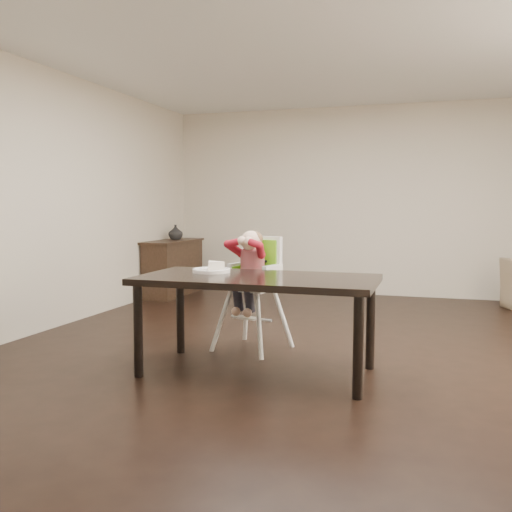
# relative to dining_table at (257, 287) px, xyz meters

# --- Properties ---
(ground) EXTENTS (7.00, 7.00, 0.00)m
(ground) POSITION_rel_dining_table_xyz_m (0.47, 0.67, -0.67)
(ground) COLOR black
(ground) RESTS_ON ground
(room_walls) EXTENTS (6.02, 7.02, 2.71)m
(room_walls) POSITION_rel_dining_table_xyz_m (0.47, 0.67, 1.18)
(room_walls) COLOR beige
(room_walls) RESTS_ON ground
(dining_table) EXTENTS (1.80, 0.90, 0.75)m
(dining_table) POSITION_rel_dining_table_xyz_m (0.00, 0.00, 0.00)
(dining_table) COLOR black
(dining_table) RESTS_ON ground
(high_chair) EXTENTS (0.55, 0.55, 1.07)m
(high_chair) POSITION_rel_dining_table_xyz_m (-0.25, 0.70, 0.08)
(high_chair) COLOR white
(high_chair) RESTS_ON ground
(plate) EXTENTS (0.40, 0.40, 0.09)m
(plate) POSITION_rel_dining_table_xyz_m (-0.43, 0.15, 0.11)
(plate) COLOR white
(plate) RESTS_ON dining_table
(sideboard) EXTENTS (0.44, 1.26, 0.79)m
(sideboard) POSITION_rel_dining_table_xyz_m (-2.31, 3.31, -0.27)
(sideboard) COLOR black
(sideboard) RESTS_ON ground
(vase) EXTENTS (0.24, 0.24, 0.21)m
(vase) POSITION_rel_dining_table_xyz_m (-2.31, 3.40, 0.22)
(vase) COLOR #99999E
(vase) RESTS_ON sideboard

